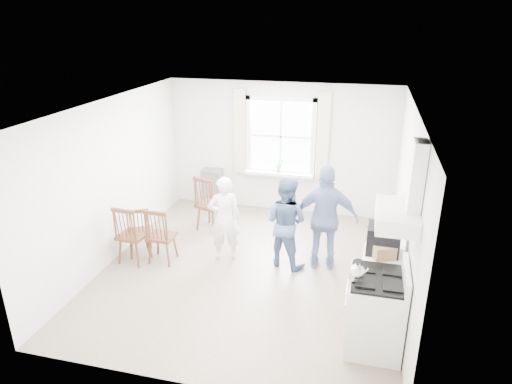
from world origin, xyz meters
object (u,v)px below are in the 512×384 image
low_cabinet (381,283)px  windsor_chair_b (128,230)px  person_left (224,219)px  stereo_stack (383,239)px  gas_stove (375,311)px  person_mid (285,222)px  windsor_chair_a (158,231)px  windsor_chair_c (139,227)px  person_right (326,219)px

low_cabinet → windsor_chair_b: (-3.89, 0.36, 0.16)m
low_cabinet → person_left: 2.63m
windsor_chair_b → stereo_stack: bearing=-5.0°
gas_stove → windsor_chair_b: size_ratio=1.12×
stereo_stack → person_mid: bearing=147.0°
windsor_chair_a → windsor_chair_b: bearing=-165.2°
windsor_chair_b → person_mid: bearing=14.1°
stereo_stack → windsor_chair_b: (-3.86, 0.33, -0.47)m
windsor_chair_b → person_left: (1.43, 0.54, 0.11)m
windsor_chair_a → windsor_chair_c: (-0.41, 0.14, -0.05)m
low_cabinet → person_right: size_ratio=0.53×
low_cabinet → gas_stove: bearing=-95.7°
windsor_chair_b → windsor_chair_c: bearing=79.2°
person_mid → person_right: (0.62, 0.05, 0.11)m
low_cabinet → person_left: size_ratio=0.63×
windsor_chair_a → person_right: 2.64m
stereo_stack → person_mid: size_ratio=0.29×
windsor_chair_c → person_right: 3.03m
person_mid → person_right: bearing=-156.3°
windsor_chair_b → person_mid: 2.49m
gas_stove → windsor_chair_b: gas_stove is taller
stereo_stack → person_right: person_right is taller
person_mid → stereo_stack: bearing=166.1°
gas_stove → person_left: 2.88m
person_left → person_right: person_right is taller
gas_stove → stereo_stack: bearing=86.7°
windsor_chair_a → person_right: person_right is taller
person_right → windsor_chair_b: bearing=6.4°
windsor_chair_a → windsor_chair_b: 0.48m
person_mid → person_right: size_ratio=0.88×
stereo_stack → person_left: (-2.43, 0.87, -0.37)m
person_mid → person_left: bearing=23.0°
person_mid → person_right: person_right is taller
windsor_chair_a → person_mid: size_ratio=0.65×
person_mid → windsor_chair_a: bearing=33.0°
person_right → person_mid: bearing=-1.2°
stereo_stack → person_mid: 1.76m
stereo_stack → windsor_chair_b: stereo_stack is taller
person_left → person_right: size_ratio=0.85×
windsor_chair_c → windsor_chair_a: bearing=-18.3°
person_left → windsor_chair_a: bearing=1.8°
windsor_chair_b → windsor_chair_c: size_ratio=1.13×
gas_stove → windsor_chair_b: (-3.82, 1.06, 0.13)m
windsor_chair_c → person_left: person_left is taller
windsor_chair_a → person_left: (0.97, 0.42, 0.13)m
stereo_stack → windsor_chair_c: stereo_stack is taller
stereo_stack → person_left: 2.60m
low_cabinet → windsor_chair_a: 3.46m
gas_stove → windsor_chair_a: (-3.35, 1.19, 0.10)m
gas_stove → person_right: bearing=114.5°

